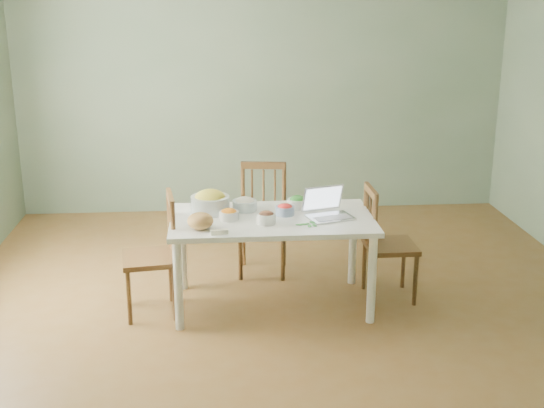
{
  "coord_description": "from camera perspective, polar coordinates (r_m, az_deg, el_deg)",
  "views": [
    {
      "loc": [
        -0.49,
        -4.73,
        2.25
      ],
      "look_at": [
        -0.1,
        0.08,
        0.78
      ],
      "focal_mm": 46.58,
      "sensor_mm": 36.0,
      "label": 1
    }
  ],
  "objects": [
    {
      "name": "chair_left",
      "position": [
        5.1,
        -9.92,
        -4.11
      ],
      "size": [
        0.42,
        0.44,
        0.88
      ],
      "primitive_type": null,
      "rotation": [
        0.0,
        0.0,
        -1.43
      ],
      "color": "#3D220E",
      "rests_on": "floor"
    },
    {
      "name": "basil_bunch",
      "position": [
        4.92,
        2.8,
        -1.58
      ],
      "size": [
        0.18,
        0.18,
        0.02
      ],
      "primitive_type": null,
      "color": "#26812F",
      "rests_on": "dining_table"
    },
    {
      "name": "bowl_squash",
      "position": [
        5.19,
        -5.02,
        0.2
      ],
      "size": [
        0.29,
        0.29,
        0.16
      ],
      "primitive_type": null,
      "rotation": [
        0.0,
        0.0,
        0.02
      ],
      "color": "gold",
      "rests_on": "dining_table"
    },
    {
      "name": "bowl_broccoli",
      "position": [
        5.28,
        2.08,
        0.15
      ],
      "size": [
        0.15,
        0.15,
        0.09
      ],
      "primitive_type": null,
      "rotation": [
        0.0,
        0.0,
        -0.01
      ],
      "color": "#104D12",
      "rests_on": "dining_table"
    },
    {
      "name": "chair_far",
      "position": [
        5.74,
        -0.78,
        -1.37
      ],
      "size": [
        0.44,
        0.42,
        0.9
      ],
      "primitive_type": null,
      "rotation": [
        0.0,
        0.0,
        -0.12
      ],
      "color": "#3D220E",
      "rests_on": "floor"
    },
    {
      "name": "floor",
      "position": [
        5.26,
        1.17,
        -8.43
      ],
      "size": [
        5.0,
        5.0,
        0.0
      ],
      "primitive_type": "cube",
      "color": "brown",
      "rests_on": "ground"
    },
    {
      "name": "bowl_mushroom",
      "position": [
        4.93,
        -0.47,
        -1.09
      ],
      "size": [
        0.17,
        0.17,
        0.09
      ],
      "primitive_type": null,
      "rotation": [
        0.0,
        0.0,
        0.34
      ],
      "color": "#472A1A",
      "rests_on": "dining_table"
    },
    {
      "name": "flatbread",
      "position": [
        5.38,
        2.56,
        0.05
      ],
      "size": [
        0.22,
        0.22,
        0.02
      ],
      "primitive_type": "cylinder",
      "rotation": [
        0.0,
        0.0,
        0.06
      ],
      "color": "tan",
      "rests_on": "dining_table"
    },
    {
      "name": "bowl_onion",
      "position": [
        5.23,
        -2.23,
        0.01
      ],
      "size": [
        0.19,
        0.19,
        0.1
      ],
      "primitive_type": null,
      "rotation": [
        0.0,
        0.0,
        0.07
      ],
      "color": "beige",
      "rests_on": "dining_table"
    },
    {
      "name": "wall_front",
      "position": [
        2.45,
        7.19,
        -4.71
      ],
      "size": [
        5.0,
        0.0,
        2.7
      ],
      "primitive_type": "cube",
      "color": "gray",
      "rests_on": "ground"
    },
    {
      "name": "wall_back",
      "position": [
        7.3,
        -0.75,
        9.8
      ],
      "size": [
        5.0,
        0.0,
        2.7
      ],
      "primitive_type": "cube",
      "color": "gray",
      "rests_on": "ground"
    },
    {
      "name": "butter_stick",
      "position": [
        4.73,
        -4.28,
        -2.27
      ],
      "size": [
        0.12,
        0.06,
        0.03
      ],
      "primitive_type": "cube",
      "rotation": [
        0.0,
        0.0,
        0.18
      ],
      "color": "white",
      "rests_on": "dining_table"
    },
    {
      "name": "bowl_redpep",
      "position": [
        5.12,
        1.05,
        -0.44
      ],
      "size": [
        0.18,
        0.18,
        0.08
      ],
      "primitive_type": null,
      "rotation": [
        0.0,
        0.0,
        0.41
      ],
      "color": "red",
      "rests_on": "dining_table"
    },
    {
      "name": "dining_table",
      "position": [
        5.19,
        0.0,
        -4.67
      ],
      "size": [
        1.46,
        0.82,
        0.68
      ],
      "primitive_type": null,
      "color": "white",
      "rests_on": "floor"
    },
    {
      "name": "bread_boule",
      "position": [
        4.83,
        -5.82,
        -1.37
      ],
      "size": [
        0.23,
        0.23,
        0.12
      ],
      "primitive_type": "ellipsoid",
      "rotation": [
        0.0,
        0.0,
        0.33
      ],
      "color": "tan",
      "rests_on": "dining_table"
    },
    {
      "name": "bowl_carrot",
      "position": [
        5.03,
        -3.51,
        -0.83
      ],
      "size": [
        0.18,
        0.18,
        0.08
      ],
      "primitive_type": null,
      "rotation": [
        0.0,
        0.0,
        0.37
      ],
      "color": "orange",
      "rests_on": "dining_table"
    },
    {
      "name": "chair_right",
      "position": [
        5.36,
        9.56,
        -3.14
      ],
      "size": [
        0.37,
        0.39,
        0.87
      ],
      "primitive_type": null,
      "rotation": [
        0.0,
        0.0,
        1.58
      ],
      "color": "#3D220E",
      "rests_on": "floor"
    },
    {
      "name": "laptop",
      "position": [
        5.04,
        4.78,
        -0.02
      ],
      "size": [
        0.38,
        0.36,
        0.21
      ],
      "primitive_type": null,
      "rotation": [
        0.0,
        0.0,
        0.29
      ],
      "color": "silver",
      "rests_on": "dining_table"
    }
  ]
}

